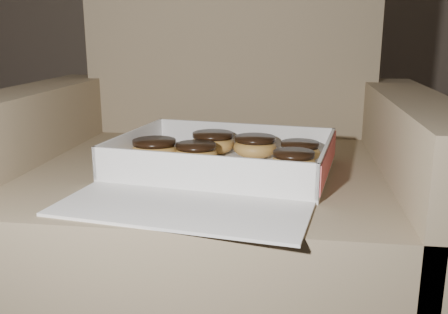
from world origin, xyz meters
TOP-DOWN VIEW (x-y plane):
  - armchair at (-0.45, 0.85)m, footprint 0.95×0.80m
  - bakery_box at (-0.42, 0.69)m, footprint 0.48×0.54m
  - donut_a at (-0.56, 0.75)m, footprint 0.10×0.10m
  - donut_b at (-0.36, 0.82)m, footprint 0.09×0.09m
  - donut_c at (-0.27, 0.80)m, footprint 0.08×0.08m
  - donut_d at (-0.28, 0.71)m, footprint 0.09×0.09m
  - donut_e at (-0.46, 0.84)m, footprint 0.10×0.10m
  - donut_f at (-0.48, 0.74)m, footprint 0.09×0.09m
  - crumb_a at (-0.36, 0.61)m, footprint 0.01×0.01m
  - crumb_b at (-0.56, 0.74)m, footprint 0.01×0.01m
  - crumb_c at (-0.30, 0.60)m, footprint 0.01×0.01m
  - crumb_d at (-0.58, 0.69)m, footprint 0.01×0.01m

SIDE VIEW (x-z plane):
  - armchair at x=-0.45m, z-range -0.18..0.81m
  - crumb_a at x=-0.36m, z-range 0.45..0.46m
  - crumb_b at x=-0.56m, z-range 0.45..0.46m
  - crumb_c at x=-0.30m, z-range 0.45..0.46m
  - crumb_d at x=-0.58m, z-range 0.45..0.46m
  - bakery_box at x=-0.42m, z-range 0.42..0.49m
  - donut_c at x=-0.27m, z-range 0.45..0.50m
  - donut_d at x=-0.28m, z-range 0.45..0.50m
  - donut_f at x=-0.48m, z-range 0.45..0.50m
  - donut_b at x=-0.36m, z-range 0.45..0.50m
  - donut_a at x=-0.56m, z-range 0.45..0.50m
  - donut_e at x=-0.46m, z-range 0.45..0.50m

